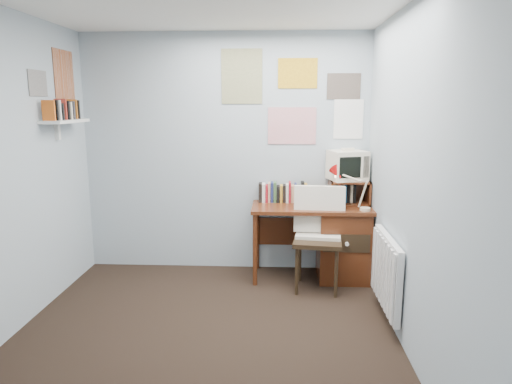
# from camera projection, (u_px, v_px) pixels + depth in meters

# --- Properties ---
(ground) EXTENTS (3.50, 3.50, 0.00)m
(ground) POSITION_uv_depth(u_px,v_px,m) (200.00, 350.00, 3.35)
(ground) COLOR black
(ground) RESTS_ON ground
(back_wall) EXTENTS (3.00, 0.02, 2.50)m
(back_wall) POSITION_uv_depth(u_px,v_px,m) (225.00, 154.00, 4.83)
(back_wall) COLOR #A0AEB7
(back_wall) RESTS_ON ground
(right_wall) EXTENTS (0.02, 3.50, 2.50)m
(right_wall) POSITION_uv_depth(u_px,v_px,m) (419.00, 185.00, 3.04)
(right_wall) COLOR #A0AEB7
(right_wall) RESTS_ON ground
(desk) EXTENTS (1.20, 0.55, 0.76)m
(desk) POSITION_uv_depth(u_px,v_px,m) (337.00, 240.00, 4.67)
(desk) COLOR #562813
(desk) RESTS_ON ground
(desk_chair) EXTENTS (0.55, 0.53, 0.96)m
(desk_chair) POSITION_uv_depth(u_px,v_px,m) (318.00, 241.00, 4.37)
(desk_chair) COLOR black
(desk_chair) RESTS_ON ground
(desk_lamp) EXTENTS (0.26, 0.23, 0.37)m
(desk_lamp) POSITION_uv_depth(u_px,v_px,m) (366.00, 192.00, 4.38)
(desk_lamp) COLOR #B30B0C
(desk_lamp) RESTS_ON desk
(tv_riser) EXTENTS (0.40, 0.30, 0.25)m
(tv_riser) POSITION_uv_depth(u_px,v_px,m) (349.00, 192.00, 4.68)
(tv_riser) COLOR #562813
(tv_riser) RESTS_ON desk
(crt_tv) EXTENTS (0.42, 0.40, 0.33)m
(crt_tv) POSITION_uv_depth(u_px,v_px,m) (347.00, 164.00, 4.64)
(crt_tv) COLOR beige
(crt_tv) RESTS_ON tv_riser
(book_row) EXTENTS (0.60, 0.14, 0.22)m
(book_row) POSITION_uv_depth(u_px,v_px,m) (287.00, 192.00, 4.78)
(book_row) COLOR #562813
(book_row) RESTS_ON desk
(radiator) EXTENTS (0.09, 0.80, 0.60)m
(radiator) POSITION_uv_depth(u_px,v_px,m) (387.00, 272.00, 3.74)
(radiator) COLOR white
(radiator) RESTS_ON right_wall
(wall_shelf) EXTENTS (0.20, 0.62, 0.24)m
(wall_shelf) POSITION_uv_depth(u_px,v_px,m) (65.00, 121.00, 4.19)
(wall_shelf) COLOR white
(wall_shelf) RESTS_ON left_wall
(posters_back) EXTENTS (1.20, 0.01, 0.90)m
(posters_back) POSITION_uv_depth(u_px,v_px,m) (292.00, 96.00, 4.67)
(posters_back) COLOR white
(posters_back) RESTS_ON back_wall
(posters_left) EXTENTS (0.01, 0.70, 0.60)m
(posters_left) POSITION_uv_depth(u_px,v_px,m) (52.00, 79.00, 4.12)
(posters_left) COLOR white
(posters_left) RESTS_ON left_wall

